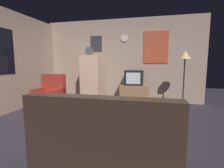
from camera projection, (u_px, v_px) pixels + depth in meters
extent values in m
plane|color=#2D2833|center=(99.00, 126.00, 3.30)|extent=(12.00, 12.00, 0.00)
cube|color=tan|center=(121.00, 61.00, 5.49)|extent=(5.20, 0.10, 2.68)
cube|color=#C64C2D|center=(156.00, 47.00, 5.13)|extent=(0.76, 0.02, 1.00)
cube|color=#333338|center=(96.00, 44.00, 5.56)|extent=(0.40, 0.02, 0.52)
cylinder|color=silver|center=(124.00, 38.00, 5.32)|extent=(0.22, 0.03, 0.22)
cube|color=beige|center=(92.00, 79.00, 5.32)|extent=(0.60, 0.60, 1.50)
cylinder|color=silver|center=(95.00, 74.00, 4.94)|extent=(0.02, 0.02, 0.36)
cylinder|color=#4C4C51|center=(89.00, 51.00, 5.14)|extent=(0.26, 0.04, 0.26)
cube|color=#9E754C|center=(134.00, 94.00, 5.07)|extent=(0.84, 0.52, 0.60)
cube|color=#AD4733|center=(133.00, 99.00, 4.82)|extent=(0.76, 0.01, 0.14)
cube|color=black|center=(134.00, 78.00, 5.00)|extent=(0.54, 0.50, 0.44)
cube|color=silver|center=(133.00, 78.00, 4.76)|extent=(0.41, 0.01, 0.33)
cylinder|color=#332D28|center=(182.00, 109.00, 4.53)|extent=(0.24, 0.24, 0.02)
cylinder|color=#332D28|center=(184.00, 84.00, 4.44)|extent=(0.04, 0.04, 1.40)
cone|color=#F2D18C|center=(185.00, 55.00, 4.34)|extent=(0.32, 0.32, 0.22)
cylinder|color=#9E754C|center=(93.00, 116.00, 3.87)|extent=(0.72, 0.72, 0.04)
cylinder|color=#9E754C|center=(93.00, 108.00, 3.84)|extent=(0.24, 0.24, 0.41)
cylinder|color=#9E754C|center=(93.00, 99.00, 3.82)|extent=(0.72, 0.72, 0.04)
cylinder|color=silver|center=(89.00, 97.00, 3.64)|extent=(0.05, 0.05, 0.15)
cylinder|color=silver|center=(84.00, 97.00, 3.72)|extent=(0.08, 0.08, 0.09)
cube|color=black|center=(95.00, 99.00, 3.68)|extent=(0.15, 0.05, 0.02)
cube|color=#A52D23|center=(49.00, 103.00, 4.41)|extent=(0.68, 0.68, 0.40)
cube|color=#A52D23|center=(54.00, 84.00, 4.60)|extent=(0.68, 0.16, 0.56)
cube|color=#A52D23|center=(39.00, 92.00, 4.44)|extent=(0.12, 0.60, 0.20)
cube|color=#A52D23|center=(58.00, 92.00, 4.31)|extent=(0.12, 0.60, 0.20)
cube|color=#38281E|center=(107.00, 148.00, 2.08)|extent=(1.70, 0.80, 0.40)
cube|color=#38281E|center=(99.00, 121.00, 1.73)|extent=(1.70, 0.20, 0.52)
cube|color=green|center=(157.00, 106.00, 4.76)|extent=(0.19, 0.15, 0.03)
cube|color=#AE4B8F|center=(157.00, 106.00, 4.76)|extent=(0.18, 0.13, 0.02)
cube|color=#C5B891|center=(157.00, 105.00, 4.76)|extent=(0.18, 0.13, 0.03)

